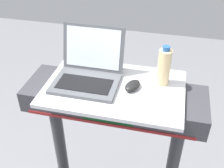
# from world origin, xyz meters

# --- Properties ---
(desk_board) EXTENTS (0.67, 0.44, 0.02)m
(desk_board) POSITION_xyz_m (0.00, 0.70, 1.21)
(desk_board) COLOR silver
(desk_board) RESTS_ON treadmill_base
(laptop) EXTENTS (0.32, 0.29, 0.24)m
(laptop) POSITION_xyz_m (-0.14, 0.73, 1.27)
(laptop) COLOR #515459
(laptop) RESTS_ON desk_board
(computer_mouse) EXTENTS (0.09, 0.11, 0.03)m
(computer_mouse) POSITION_xyz_m (0.09, 0.71, 1.23)
(computer_mouse) COLOR black
(computer_mouse) RESTS_ON desk_board
(water_bottle) EXTENTS (0.06, 0.06, 0.20)m
(water_bottle) POSITION_xyz_m (0.22, 0.78, 1.31)
(water_bottle) COLOR beige
(water_bottle) RESTS_ON desk_board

